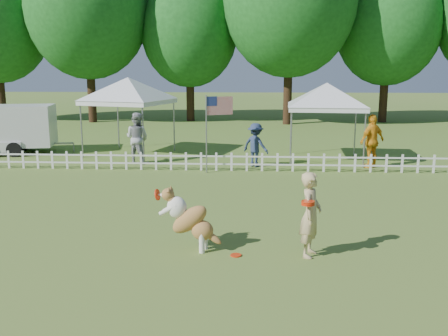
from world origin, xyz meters
name	(u,v)px	position (x,y,z in m)	size (l,w,h in m)	color
ground	(203,245)	(0.00, 0.00, 0.00)	(120.00, 120.00, 0.00)	#436F23
picket_fence	(224,162)	(0.00, 7.00, 0.30)	(22.00, 0.08, 0.60)	silver
handler	(311,215)	(1.97, -0.45, 0.77)	(0.56, 0.37, 1.54)	tan
dog	(191,220)	(-0.20, -0.27, 0.58)	(1.13, 0.38, 1.16)	brown
frisbee_on_turf	(236,255)	(0.65, -0.54, 0.01)	(0.20, 0.20, 0.02)	red
canopy_tent_left	(129,117)	(-3.84, 10.03, 1.45)	(2.81, 2.81, 2.90)	silver
canopy_tent_right	(325,123)	(3.55, 9.07, 1.37)	(2.66, 2.66, 2.74)	silver
cargo_trailer	(7,129)	(-8.70, 9.93, 0.96)	(4.38, 1.93, 1.93)	silver
flag_pole	(206,134)	(-0.54, 6.65, 1.24)	(0.96, 0.10, 2.49)	gray
spectator_a	(137,138)	(-3.13, 8.18, 0.90)	(0.87, 0.68, 1.79)	#9B9CA0
spectator_b	(256,145)	(1.04, 7.80, 0.74)	(0.96, 0.55, 1.48)	navy
spectator_c	(372,141)	(4.95, 7.85, 0.90)	(1.06, 0.44, 1.80)	orange
tree_left	(88,22)	(-9.00, 21.50, 6.00)	(7.40, 7.40, 12.00)	#175019
tree_center_left	(190,42)	(-3.00, 22.50, 4.90)	(6.00, 6.00, 9.80)	#175019
tree_center_right	(290,15)	(3.00, 21.00, 6.30)	(7.60, 7.60, 12.60)	#175019
tree_right	(387,36)	(9.00, 22.50, 5.20)	(6.20, 6.20, 10.40)	#175019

